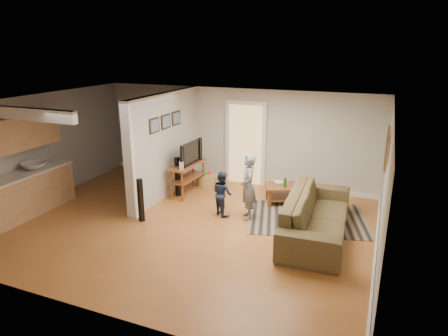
{
  "coord_description": "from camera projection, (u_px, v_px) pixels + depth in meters",
  "views": [
    {
      "loc": [
        3.62,
        -6.69,
        3.57
      ],
      "look_at": [
        0.61,
        0.67,
        1.1
      ],
      "focal_mm": 32.0,
      "sensor_mm": 36.0,
      "label": 1
    }
  ],
  "objects": [
    {
      "name": "toy_basket",
      "position": [
        206.0,
        179.0,
        10.52
      ],
      "size": [
        0.49,
        0.49,
        0.44
      ],
      "color": "olive",
      "rests_on": "ground"
    },
    {
      "name": "coffee_table",
      "position": [
        290.0,
        189.0,
        9.3
      ],
      "size": [
        1.28,
        1.02,
        0.66
      ],
      "rotation": [
        0.0,
        0.0,
        0.38
      ],
      "color": "brown",
      "rests_on": "ground"
    },
    {
      "name": "speaker_left",
      "position": [
        141.0,
        200.0,
        8.3
      ],
      "size": [
        0.12,
        0.12,
        0.94
      ],
      "primitive_type": "cube",
      "rotation": [
        0.0,
        0.0,
        -0.38
      ],
      "color": "black",
      "rests_on": "ground"
    },
    {
      "name": "area_rug",
      "position": [
        307.0,
        218.0,
        8.54
      ],
      "size": [
        2.87,
        2.39,
        0.01
      ],
      "primitive_type": "cube",
      "rotation": [
        0.0,
        0.0,
        0.26
      ],
      "color": "black",
      "rests_on": "ground"
    },
    {
      "name": "sofa",
      "position": [
        315.0,
        234.0,
        7.84
      ],
      "size": [
        1.27,
        2.9,
        0.83
      ],
      "primitive_type": "imported",
      "rotation": [
        0.0,
        0.0,
        1.63
      ],
      "color": "#4B3D25",
      "rests_on": "ground"
    },
    {
      "name": "room_shell",
      "position": [
        148.0,
        147.0,
        8.61
      ],
      "size": [
        7.54,
        6.02,
        2.52
      ],
      "color": "#B7B5AF",
      "rests_on": "ground"
    },
    {
      "name": "ground",
      "position": [
        185.0,
        224.0,
        8.28
      ],
      "size": [
        7.5,
        7.5,
        0.0
      ],
      "primitive_type": "plane",
      "color": "brown",
      "rests_on": "ground"
    },
    {
      "name": "child",
      "position": [
        248.0,
        218.0,
        8.58
      ],
      "size": [
        0.52,
        0.61,
        1.42
      ],
      "primitive_type": "imported",
      "rotation": [
        0.0,
        0.0,
        -1.15
      ],
      "color": "slate",
      "rests_on": "ground"
    },
    {
      "name": "tv_console",
      "position": [
        188.0,
        167.0,
        9.78
      ],
      "size": [
        0.52,
        1.25,
        1.06
      ],
      "rotation": [
        0.0,
        0.0,
        -0.05
      ],
      "color": "brown",
      "rests_on": "ground"
    },
    {
      "name": "speaker_right",
      "position": [
        178.0,
        177.0,
        9.7
      ],
      "size": [
        0.13,
        0.13,
        0.98
      ],
      "primitive_type": "cube",
      "rotation": [
        0.0,
        0.0,
        -0.34
      ],
      "color": "black",
      "rests_on": "ground"
    },
    {
      "name": "toddler",
      "position": [
        222.0,
        214.0,
        8.77
      ],
      "size": [
        0.61,
        0.58,
        0.98
      ],
      "primitive_type": "imported",
      "rotation": [
        0.0,
        0.0,
        2.53
      ],
      "color": "#1F2941",
      "rests_on": "ground"
    }
  ]
}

